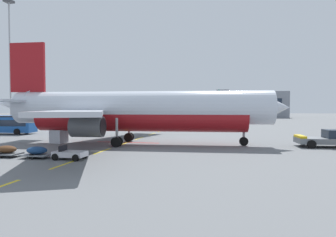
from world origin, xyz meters
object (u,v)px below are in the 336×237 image
object	(u,v)px
airliner_foreground	(135,111)
airliner_mid_left	(216,111)
apron_light_mast_near	(10,50)
pushback_tug	(328,139)
airliner_far_center	(99,111)
uld_cargo_container	(59,136)
baggage_train	(37,152)

from	to	relation	value
airliner_foreground	airliner_mid_left	xyz separation A→B (m)	(7.24, 59.78, -0.48)
airliner_mid_left	apron_light_mast_near	distance (m)	58.72
airliner_foreground	airliner_mid_left	distance (m)	60.22
airliner_foreground	airliner_mid_left	size ratio (longest dim) A/B	1.14
pushback_tug	airliner_far_center	bearing A→B (deg)	129.23
uld_cargo_container	apron_light_mast_near	distance (m)	42.97
pushback_tug	apron_light_mast_near	size ratio (longest dim) A/B	0.21
baggage_train	apron_light_mast_near	xyz separation A→B (m)	(-33.46, 36.75, 17.17)
pushback_tug	baggage_train	size ratio (longest dim) A/B	0.71
pushback_tug	apron_light_mast_near	bearing A→B (deg)	157.93
pushback_tug	airliner_far_center	xyz separation A→B (m)	(-61.69, 75.55, 2.24)
airliner_foreground	airliner_mid_left	world-z (taller)	airliner_foreground
baggage_train	apron_light_mast_near	size ratio (longest dim) A/B	0.30
pushback_tug	baggage_train	bearing A→B (deg)	-154.90
uld_cargo_container	apron_light_mast_near	world-z (taller)	apron_light_mast_near
airliner_foreground	airliner_far_center	distance (m)	87.11
airliner_foreground	baggage_train	distance (m)	12.42
airliner_foreground	pushback_tug	xyz separation A→B (m)	(21.36, 1.66, -3.05)
airliner_foreground	apron_light_mast_near	distance (m)	48.54
airliner_foreground	airliner_far_center	xyz separation A→B (m)	(-40.33, 77.21, -0.81)
airliner_foreground	apron_light_mast_near	world-z (taller)	apron_light_mast_near
apron_light_mast_near	airliner_far_center	bearing A→B (deg)	91.91
baggage_train	uld_cargo_container	xyz separation A→B (m)	(-4.33, 10.06, 0.28)
baggage_train	airliner_mid_left	bearing A→B (deg)	80.02
airliner_foreground	baggage_train	xyz separation A→B (m)	(-5.17, -10.77, -3.42)
airliner_mid_left	airliner_far_center	xyz separation A→B (m)	(-47.58, 17.43, -0.33)
airliner_foreground	apron_light_mast_near	bearing A→B (deg)	146.07
airliner_mid_left	baggage_train	bearing A→B (deg)	-99.98
airliner_mid_left	baggage_train	size ratio (longest dim) A/B	3.55
airliner_foreground	uld_cargo_container	bearing A→B (deg)	-175.75
airliner_far_center	apron_light_mast_near	distance (m)	53.28
airliner_mid_left	apron_light_mast_near	size ratio (longest dim) A/B	1.06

